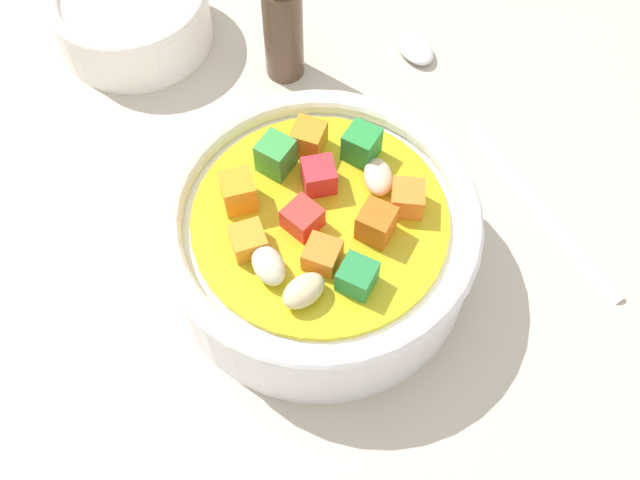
{
  "coord_description": "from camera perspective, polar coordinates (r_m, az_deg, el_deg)",
  "views": [
    {
      "loc": [
        20.48,
        -9.75,
        41.9
      ],
      "look_at": [
        0.0,
        0.0,
        2.97
      ],
      "focal_mm": 43.8,
      "sensor_mm": 36.0,
      "label": 1
    }
  ],
  "objects": [
    {
      "name": "soup_bowl_main",
      "position": [
        0.45,
        -0.0,
        0.24
      ],
      "size": [
        18.06,
        18.06,
        7.46
      ],
      "color": "white",
      "rests_on": "ground_plane"
    },
    {
      "name": "spoon",
      "position": [
        0.54,
        11.26,
        8.52
      ],
      "size": [
        24.63,
        2.98,
        1.0
      ],
      "rotation": [
        0.0,
        0.0,
        3.2
      ],
      "color": "silver",
      "rests_on": "ground_plane"
    },
    {
      "name": "pepper_shaker",
      "position": [
        0.54,
        -2.74,
        15.67
      ],
      "size": [
        2.7,
        2.7,
        9.32
      ],
      "color": "#4C3828",
      "rests_on": "ground_plane"
    },
    {
      "name": "side_bowl_small",
      "position": [
        0.59,
        -13.61,
        15.81
      ],
      "size": [
        11.17,
        11.17,
        4.44
      ],
      "color": "white",
      "rests_on": "ground_plane"
    },
    {
      "name": "ground_plane",
      "position": [
        0.49,
        0.0,
        -2.36
      ],
      "size": [
        140.0,
        140.0,
        2.0
      ],
      "primitive_type": "cube",
      "color": "#BAB2A0"
    }
  ]
}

